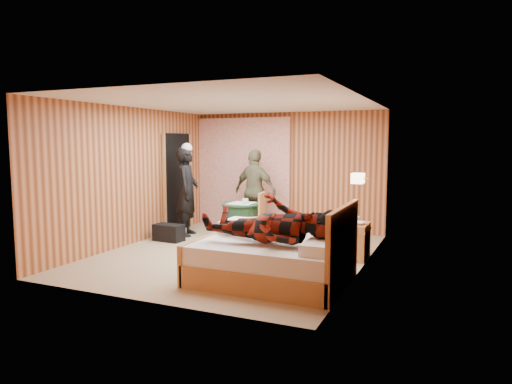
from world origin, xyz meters
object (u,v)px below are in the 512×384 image
at_px(nightstand, 354,240).
at_px(man_on_bed, 270,212).
at_px(duffel_bag, 169,233).
at_px(round_table, 242,221).
at_px(bed, 275,258).
at_px(man_at_table, 255,191).
at_px(chair_near, 256,214).
at_px(chair_far, 254,207).
at_px(woman_standing, 187,192).
at_px(wall_lamp, 358,178).

bearing_deg(nightstand, man_on_bed, -111.73).
bearing_deg(duffel_bag, round_table, 35.99).
bearing_deg(bed, man_at_table, 118.12).
xyz_separation_m(bed, duffel_bag, (-2.74, 1.51, -0.15)).
bearing_deg(duffel_bag, chair_near, 22.11).
bearing_deg(man_at_table, man_on_bed, 130.93).
bearing_deg(chair_far, woman_standing, -162.47).
bearing_deg(woman_standing, man_at_table, -71.27).
xyz_separation_m(nightstand, round_table, (-2.31, 0.65, 0.05)).
relative_size(bed, man_at_table, 1.16).
distance_m(round_table, man_on_bed, 3.01).
bearing_deg(wall_lamp, woman_standing, 170.89).
bearing_deg(duffel_bag, man_on_bed, -28.63).
height_order(round_table, woman_standing, woman_standing).
xyz_separation_m(duffel_bag, woman_standing, (0.05, 0.61, 0.73)).
height_order(nightstand, duffel_bag, nightstand).
relative_size(wall_lamp, man_on_bed, 0.15).
xyz_separation_m(nightstand, woman_standing, (-3.45, 0.52, 0.59)).
height_order(wall_lamp, man_on_bed, man_on_bed).
bearing_deg(chair_near, nightstand, 67.65).
xyz_separation_m(bed, chair_near, (-1.16, 2.04, 0.24)).
bearing_deg(nightstand, duffel_bag, -178.43).
height_order(woman_standing, man_on_bed, man_on_bed).
bearing_deg(woman_standing, nightstand, -114.97).
distance_m(bed, chair_near, 2.36).
height_order(nightstand, woman_standing, woman_standing).
bearing_deg(bed, chair_far, 118.75).
relative_size(chair_near, duffel_bag, 1.68).
bearing_deg(duffel_bag, man_at_table, 53.62).
height_order(chair_near, man_on_bed, man_on_bed).
height_order(wall_lamp, nightstand, wall_lamp).
distance_m(nightstand, duffel_bag, 3.50).
bearing_deg(chair_near, man_on_bed, 18.06).
bearing_deg(nightstand, round_table, 164.22).
bearing_deg(round_table, duffel_bag, -147.53).
height_order(round_table, man_on_bed, man_on_bed).
xyz_separation_m(nightstand, man_at_table, (-2.31, 1.31, 0.57)).
bearing_deg(chair_far, round_table, -104.95).
bearing_deg(woman_standing, round_table, -99.49).
bearing_deg(bed, wall_lamp, 62.91).
relative_size(woman_standing, man_on_bed, 1.00).
bearing_deg(round_table, wall_lamp, -16.49).
height_order(duffel_bag, man_at_table, man_at_table).
bearing_deg(wall_lamp, nightstand, 134.55).
bearing_deg(woman_standing, chair_far, -71.78).
xyz_separation_m(bed, woman_standing, (-2.69, 2.12, 0.58)).
xyz_separation_m(wall_lamp, chair_near, (-1.96, 0.48, -0.75)).
relative_size(wall_lamp, chair_far, 0.28).
relative_size(bed, chair_near, 2.11).
height_order(wall_lamp, woman_standing, woman_standing).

